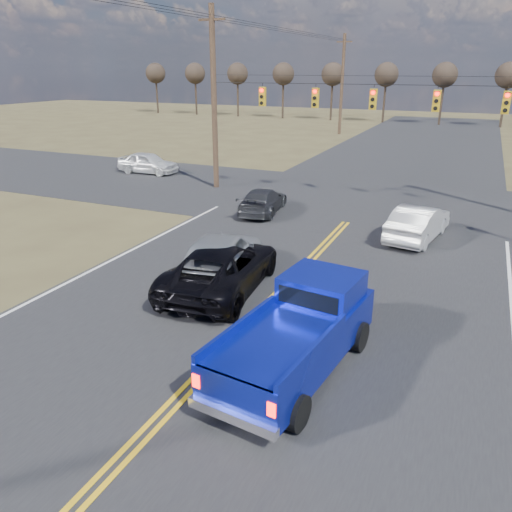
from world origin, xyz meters
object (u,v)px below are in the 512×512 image
at_px(pickup_truck, 299,333).
at_px(silver_suv, 221,256).
at_px(black_suv, 221,267).
at_px(cross_car_west, 148,163).
at_px(white_car_queue, 418,223).
at_px(dgrey_car_queue, 263,201).

distance_m(pickup_truck, silver_suv, 5.87).
xyz_separation_m(black_suv, cross_car_west, (-13.42, 14.81, -0.05)).
height_order(white_car_queue, cross_car_west, white_car_queue).
xyz_separation_m(silver_suv, white_car_queue, (5.56, 7.10, -0.12)).
distance_m(pickup_truck, dgrey_car_queue, 13.77).
height_order(black_suv, white_car_queue, black_suv).
xyz_separation_m(pickup_truck, black_suv, (-3.82, 3.34, -0.21)).
bearing_deg(silver_suv, pickup_truck, 126.42).
distance_m(pickup_truck, cross_car_west, 25.04).
height_order(pickup_truck, dgrey_car_queue, pickup_truck).
bearing_deg(silver_suv, black_suv, 109.89).
bearing_deg(cross_car_west, black_suv, -139.10).
xyz_separation_m(silver_suv, black_suv, (0.41, -0.72, -0.08)).
relative_size(silver_suv, cross_car_west, 1.19).
relative_size(silver_suv, black_suv, 0.90).
distance_m(black_suv, dgrey_car_queue, 9.26).
bearing_deg(pickup_truck, black_suv, 145.89).
relative_size(white_car_queue, cross_car_west, 1.06).
height_order(silver_suv, white_car_queue, silver_suv).
bearing_deg(cross_car_west, pickup_truck, -137.76).
height_order(pickup_truck, black_suv, pickup_truck).
distance_m(pickup_truck, black_suv, 5.08).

